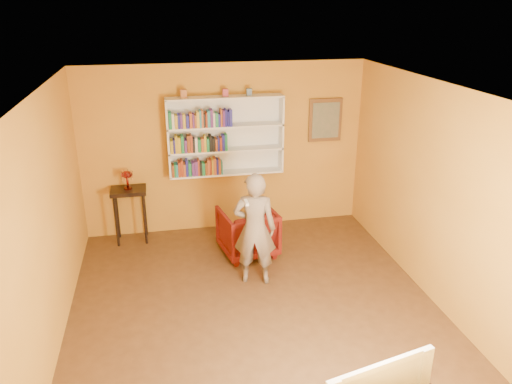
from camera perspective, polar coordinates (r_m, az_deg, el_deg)
The scene contains 14 objects.
room_shell at distance 5.82m, azimuth -0.06°, elevation -5.03°, with size 5.30×5.80×2.88m.
bookshelf at distance 7.85m, azimuth -3.54°, elevation 6.48°, with size 1.80×0.29×1.23m.
books_row_lower at distance 7.84m, azimuth -6.79°, elevation 2.78°, with size 0.79×0.19×0.26m.
books_row_middle at distance 7.73m, azimuth -6.65°, elevation 5.48°, with size 0.87×0.19×0.27m.
books_row_upper at distance 7.64m, azimuth -6.29°, elevation 8.25°, with size 0.95×0.19×0.26m.
ornament_left at distance 7.59m, azimuth -8.28°, elevation 11.06°, with size 0.09×0.09×0.13m, color #AB6431.
ornament_centre at distance 7.65m, azimuth -3.54°, elevation 11.27°, with size 0.08×0.08×0.11m, color #A1354B.
ornament_right at distance 7.71m, azimuth -0.80°, elevation 11.36°, with size 0.08×0.08×0.11m, color slate.
framed_painting at distance 8.24m, azimuth 7.93°, elevation 8.14°, with size 0.55×0.05×0.70m.
console_table at distance 7.92m, azimuth -14.30°, elevation -0.68°, with size 0.53×0.41×0.87m.
ruby_lustre at distance 7.80m, azimuth -14.54°, elevation 1.76°, with size 0.18×0.18×0.29m.
armchair at distance 7.44m, azimuth -0.96°, elevation -4.53°, with size 0.77×0.79×0.72m, color #4E0505.
person at distance 6.54m, azimuth -0.15°, elevation -4.25°, with size 0.57×0.37×1.55m, color #716253.
game_remote at distance 6.05m, azimuth -1.12°, elevation -1.21°, with size 0.04×0.15×0.04m, color silver.
Camera 1 is at (-1.02, -5.12, 3.59)m, focal length 35.00 mm.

